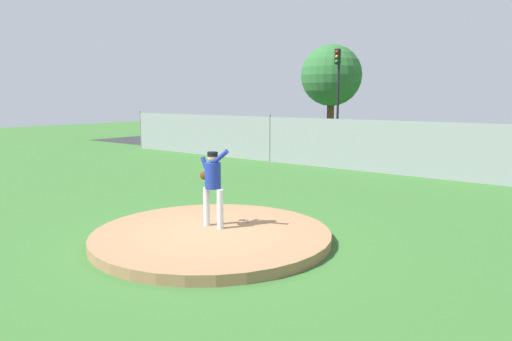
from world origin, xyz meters
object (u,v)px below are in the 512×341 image
(pitcher_youth, at_px, (213,181))
(parked_car_champagne, at_px, (250,132))
(parked_car_white, at_px, (406,142))
(traffic_light_near, at_px, (338,81))
(traffic_cone_orange, at_px, (420,161))
(baseball, at_px, (247,221))

(pitcher_youth, distance_m, parked_car_champagne, 18.34)
(pitcher_youth, xyz_separation_m, parked_car_white, (-1.44, 14.40, -0.35))
(parked_car_champagne, distance_m, traffic_light_near, 6.07)
(pitcher_youth, bearing_deg, parked_car_white, 95.71)
(traffic_cone_orange, relative_size, traffic_light_near, 0.10)
(traffic_light_near, bearing_deg, parked_car_champagne, -134.43)
(parked_car_champagne, relative_size, traffic_light_near, 0.83)
(baseball, relative_size, traffic_light_near, 0.01)
(parked_car_champagne, height_order, traffic_cone_orange, parked_car_champagne)
(parked_car_champagne, bearing_deg, parked_car_white, -1.97)
(parked_car_champagne, distance_m, parked_car_white, 9.49)
(pitcher_youth, distance_m, parked_car_white, 14.48)
(pitcher_youth, distance_m, baseball, 1.19)
(traffic_cone_orange, height_order, traffic_light_near, traffic_light_near)
(parked_car_white, height_order, traffic_light_near, traffic_light_near)
(pitcher_youth, bearing_deg, parked_car_champagne, 126.57)
(parked_car_champagne, xyz_separation_m, traffic_light_near, (3.68, 3.76, 3.03))
(baseball, xyz_separation_m, parked_car_white, (-1.76, 13.71, 0.57))
(parked_car_white, distance_m, traffic_light_near, 7.71)
(pitcher_youth, xyz_separation_m, traffic_light_near, (-7.25, 18.49, 2.66))
(pitcher_youth, xyz_separation_m, traffic_cone_orange, (0.07, 11.97, -0.88))
(parked_car_champagne, bearing_deg, baseball, -51.29)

